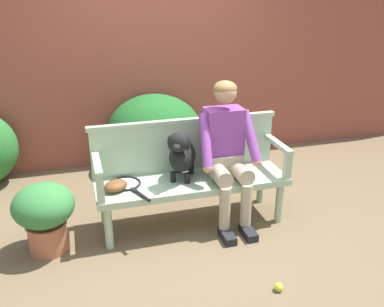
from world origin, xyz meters
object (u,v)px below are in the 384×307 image
at_px(tennis_ball, 279,287).
at_px(person_seated, 226,148).
at_px(baseball_glove, 116,186).
at_px(potted_plant, 44,213).
at_px(tennis_racket, 126,185).
at_px(garden_bench, 192,185).
at_px(dog_on_bench, 181,154).

bearing_deg(tennis_ball, person_seated, 91.40).
distance_m(baseball_glove, potted_plant, 0.61).
bearing_deg(tennis_racket, garden_bench, -3.16).
bearing_deg(tennis_racket, potted_plant, -169.22).
xyz_separation_m(tennis_racket, potted_plant, (-0.69, -0.13, -0.10)).
bearing_deg(baseball_glove, potted_plant, 152.28).
bearing_deg(garden_bench, tennis_racket, 176.84).
relative_size(garden_bench, tennis_ball, 26.34).
xyz_separation_m(person_seated, potted_plant, (-1.60, -0.08, -0.36)).
bearing_deg(baseball_glove, tennis_racket, 3.26).
height_order(person_seated, baseball_glove, person_seated).
bearing_deg(tennis_ball, dog_on_bench, 111.15).
bearing_deg(baseball_glove, person_seated, -32.25).
bearing_deg(garden_bench, baseball_glove, -176.78).
height_order(tennis_racket, tennis_ball, tennis_racket).
bearing_deg(tennis_racket, tennis_ball, -50.50).
relative_size(dog_on_bench, potted_plant, 0.81).
distance_m(person_seated, potted_plant, 1.64).
xyz_separation_m(dog_on_bench, tennis_racket, (-0.50, 0.01, -0.23)).
bearing_deg(potted_plant, garden_bench, 4.40).
bearing_deg(garden_bench, tennis_ball, -72.71).
bearing_deg(dog_on_bench, tennis_racket, 178.74).
height_order(baseball_glove, tennis_ball, baseball_glove).
relative_size(garden_bench, dog_on_bench, 3.56).
relative_size(tennis_racket, potted_plant, 0.96).
height_order(tennis_ball, potted_plant, potted_plant).
relative_size(dog_on_bench, baseball_glove, 2.22).
distance_m(tennis_racket, tennis_ball, 1.53).
bearing_deg(person_seated, baseball_glove, -178.76).
height_order(person_seated, tennis_ball, person_seated).
bearing_deg(potted_plant, dog_on_bench, 5.78).
bearing_deg(tennis_racket, person_seated, -3.12).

